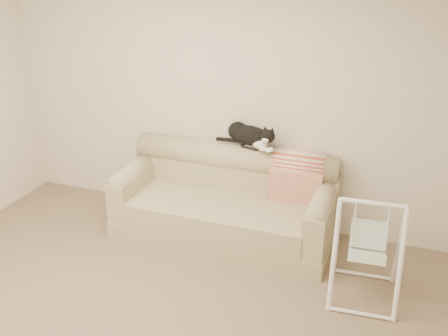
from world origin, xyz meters
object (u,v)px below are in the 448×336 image
sofa (226,203)px  baby_swing (367,249)px  remote_a (250,147)px  tuxedo_cat (250,135)px  remote_b (264,149)px

sofa → baby_swing: baby_swing is taller
sofa → remote_a: (0.18, 0.22, 0.56)m
tuxedo_cat → baby_swing: 1.64m
baby_swing → remote_a: bearing=148.3°
remote_a → tuxedo_cat: (-0.01, 0.04, 0.11)m
tuxedo_cat → baby_swing: size_ratio=0.71×
remote_b → tuxedo_cat: bearing=165.2°
sofa → baby_swing: 1.57m
remote_a → baby_swing: 1.57m
sofa → remote_b: size_ratio=12.45×
remote_a → remote_b: bearing=1.0°
remote_a → remote_b: (0.15, 0.00, -0.00)m
remote_a → tuxedo_cat: bearing=105.9°
remote_b → tuxedo_cat: (-0.16, 0.04, 0.11)m
sofa → remote_b: 0.68m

